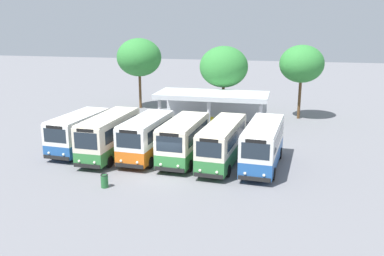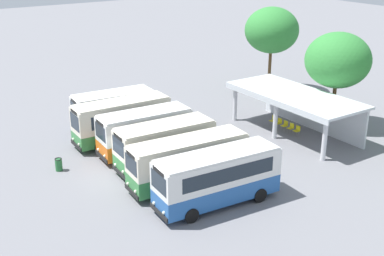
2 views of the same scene
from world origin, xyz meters
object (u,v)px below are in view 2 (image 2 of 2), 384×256
object	(u,v)px
city_bus_second_in_row	(122,120)
city_bus_middle_cream	(145,131)
waiting_chair_fourth_seat	(291,127)
litter_bin_apron	(59,164)
waiting_chair_fifth_seat	(297,130)
city_bus_nearest_orange	(114,109)
city_bus_fourth_amber	(165,144)
city_bus_far_end_green	(217,177)
waiting_chair_second_from_end	(279,122)
city_bus_fifth_blue	(188,160)
waiting_chair_end_by_column	(273,120)
waiting_chair_middle_seat	(285,125)

from	to	relation	value
city_bus_second_in_row	city_bus_middle_cream	xyz separation A→B (m)	(3.02, 0.34, -0.05)
waiting_chair_fourth_seat	litter_bin_apron	bearing A→B (deg)	-101.71
waiting_chair_fifth_seat	city_bus_nearest_orange	bearing A→B (deg)	-130.38
waiting_chair_fifth_seat	litter_bin_apron	bearing A→B (deg)	-103.85
city_bus_second_in_row	city_bus_fourth_amber	size ratio (longest dim) A/B	1.10
city_bus_far_end_green	waiting_chair_fifth_seat	distance (m)	13.22
waiting_chair_second_from_end	litter_bin_apron	distance (m)	18.45
litter_bin_apron	city_bus_fifth_blue	bearing A→B (deg)	42.29
waiting_chair_end_by_column	waiting_chair_middle_seat	bearing A→B (deg)	-0.67
waiting_chair_second_from_end	litter_bin_apron	bearing A→B (deg)	-97.35
city_bus_fourth_amber	city_bus_far_end_green	distance (m)	6.05
city_bus_nearest_orange	city_bus_second_in_row	bearing A→B (deg)	-14.04
waiting_chair_fourth_seat	waiting_chair_fifth_seat	size ratio (longest dim) A/B	1.00
waiting_chair_fourth_seat	waiting_chair_fifth_seat	xyz separation A→B (m)	(0.71, -0.01, 0.00)
city_bus_fifth_blue	waiting_chair_fourth_seat	bearing A→B (deg)	104.06
city_bus_fourth_amber	city_bus_fifth_blue	distance (m)	3.02
city_bus_fourth_amber	city_bus_far_end_green	size ratio (longest dim) A/B	0.88
city_bus_middle_cream	litter_bin_apron	world-z (taller)	city_bus_middle_cream
waiting_chair_end_by_column	waiting_chair_fifth_seat	size ratio (longest dim) A/B	1.00
city_bus_middle_cream	city_bus_far_end_green	size ratio (longest dim) A/B	0.88
city_bus_second_in_row	waiting_chair_fourth_seat	distance (m)	13.74
waiting_chair_second_from_end	city_bus_second_in_row	bearing A→B (deg)	-110.60
city_bus_fifth_blue	waiting_chair_middle_seat	bearing A→B (deg)	107.20
city_bus_middle_cream	waiting_chair_fifth_seat	bearing A→B (deg)	72.60
waiting_chair_fourth_seat	city_bus_nearest_orange	bearing A→B (deg)	-128.22
city_bus_fourth_amber	city_bus_far_end_green	world-z (taller)	city_bus_far_end_green
waiting_chair_second_from_end	waiting_chair_fifth_seat	world-z (taller)	same
waiting_chair_middle_seat	city_bus_fourth_amber	bearing A→B (deg)	-86.57
city_bus_fifth_blue	city_bus_middle_cream	bearing A→B (deg)	178.42
city_bus_nearest_orange	waiting_chair_middle_seat	bearing A→B (deg)	54.04
waiting_chair_fifth_seat	city_bus_second_in_row	bearing A→B (deg)	-118.87
city_bus_second_in_row	city_bus_fifth_blue	xyz separation A→B (m)	(9.07, 0.17, -0.08)
city_bus_far_end_green	waiting_chair_end_by_column	size ratio (longest dim) A/B	9.27
city_bus_fifth_blue	litter_bin_apron	size ratio (longest dim) A/B	9.01
waiting_chair_end_by_column	waiting_chair_fifth_seat	distance (m)	2.86
city_bus_nearest_orange	waiting_chair_second_from_end	bearing A→B (deg)	56.45
city_bus_second_in_row	litter_bin_apron	distance (m)	6.59
city_bus_nearest_orange	city_bus_fifth_blue	bearing A→B (deg)	-2.75
city_bus_middle_cream	litter_bin_apron	size ratio (longest dim) A/B	7.82
litter_bin_apron	city_bus_nearest_orange	bearing A→B (deg)	127.86
waiting_chair_end_by_column	waiting_chair_second_from_end	bearing A→B (deg)	-0.98
city_bus_nearest_orange	city_bus_middle_cream	distance (m)	6.06
city_bus_far_end_green	waiting_chair_middle_seat	size ratio (longest dim) A/B	9.27
city_bus_fifth_blue	waiting_chair_second_from_end	world-z (taller)	city_bus_fifth_blue
city_bus_nearest_orange	city_bus_fourth_amber	size ratio (longest dim) A/B	0.98
waiting_chair_fourth_seat	city_bus_fourth_amber	bearing A→B (deg)	-89.97
waiting_chair_second_from_end	city_bus_nearest_orange	bearing A→B (deg)	-123.55
city_bus_second_in_row	waiting_chair_middle_seat	bearing A→B (deg)	66.53
city_bus_middle_cream	waiting_chair_second_from_end	xyz separation A→B (m)	(1.59, 11.93, -1.29)
city_bus_second_in_row	city_bus_fifth_blue	bearing A→B (deg)	1.10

